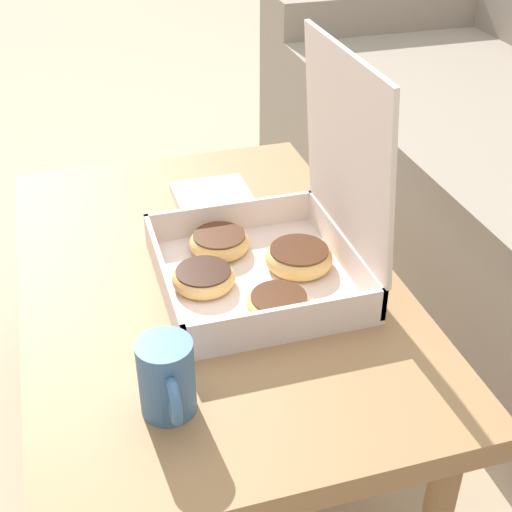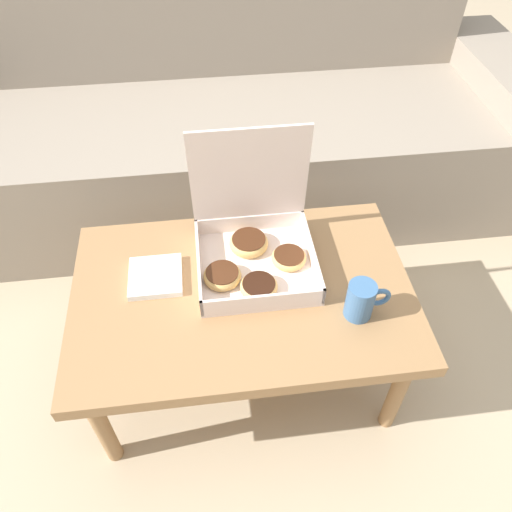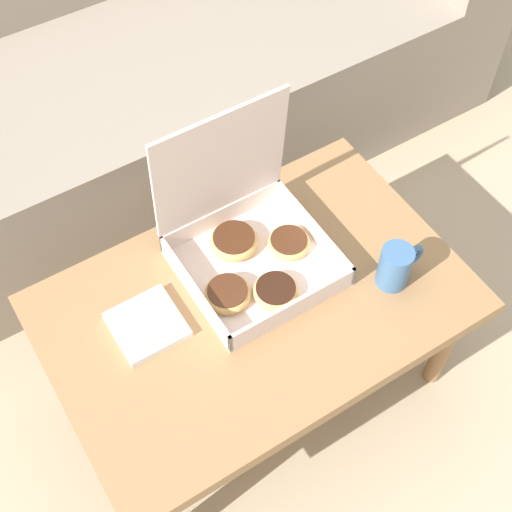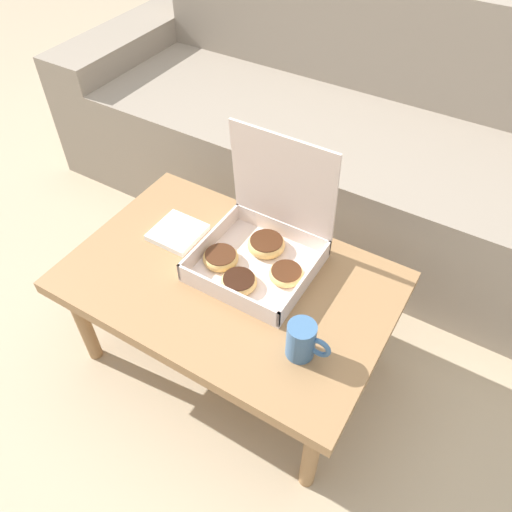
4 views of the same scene
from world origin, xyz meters
name	(u,v)px [view 3 (image 3 of 4)]	position (x,y,z in m)	size (l,w,h in m)	color
ground_plane	(233,346)	(0.00, 0.00, 0.00)	(12.00, 12.00, 0.00)	tan
couch	(89,91)	(0.00, 0.81, 0.30)	(2.49, 0.82, 0.86)	gray
coffee_table	(256,310)	(0.00, -0.12, 0.35)	(0.92, 0.60, 0.39)	#997047
pastry_box	(248,245)	(0.04, -0.02, 0.45)	(0.32, 0.31, 0.37)	silver
coffee_mug	(396,266)	(0.29, -0.23, 0.44)	(0.11, 0.07, 0.11)	#3D6693
napkin_stack	(147,325)	(-0.23, -0.05, 0.40)	(0.14, 0.14, 0.02)	white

